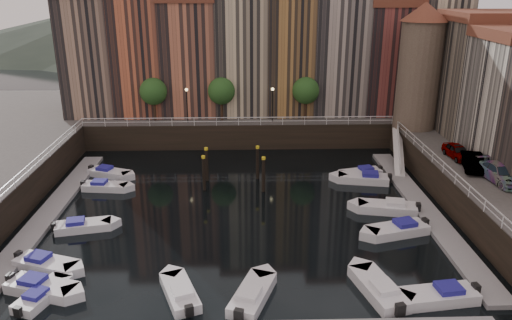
{
  "coord_description": "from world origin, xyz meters",
  "views": [
    {
      "loc": [
        0.4,
        -40.0,
        18.93
      ],
      "look_at": [
        1.68,
        4.0,
        3.03
      ],
      "focal_mm": 35.0,
      "sensor_mm": 36.0,
      "label": 1
    }
  ],
  "objects_px": {
    "boat_left_2": "(82,226)",
    "car_a": "(457,152)",
    "gangway": "(398,149)",
    "boat_left_0": "(40,287)",
    "mooring_pilings": "(233,169)",
    "boat_left_1": "(45,264)",
    "corner_tower": "(420,65)",
    "car_c": "(501,174)",
    "car_b": "(472,163)"
  },
  "relations": [
    {
      "from": "car_c",
      "to": "mooring_pilings",
      "type": "bearing_deg",
      "value": 155.58
    },
    {
      "from": "car_a",
      "to": "boat_left_1",
      "type": "bearing_deg",
      "value": -163.67
    },
    {
      "from": "mooring_pilings",
      "to": "boat_left_1",
      "type": "distance_m",
      "value": 19.57
    },
    {
      "from": "gangway",
      "to": "boat_left_0",
      "type": "height_order",
      "value": "gangway"
    },
    {
      "from": "corner_tower",
      "to": "car_b",
      "type": "distance_m",
      "value": 15.16
    },
    {
      "from": "boat_left_2",
      "to": "car_a",
      "type": "relative_size",
      "value": 1.19
    },
    {
      "from": "gangway",
      "to": "car_b",
      "type": "relative_size",
      "value": 1.92
    },
    {
      "from": "gangway",
      "to": "car_c",
      "type": "distance_m",
      "value": 13.1
    },
    {
      "from": "mooring_pilings",
      "to": "car_c",
      "type": "xyz_separation_m",
      "value": [
        22.39,
        -7.3,
        2.1
      ]
    },
    {
      "from": "boat_left_0",
      "to": "car_c",
      "type": "distance_m",
      "value": 36.16
    },
    {
      "from": "mooring_pilings",
      "to": "boat_left_2",
      "type": "xyz_separation_m",
      "value": [
        -12.01,
        -9.0,
        -1.3
      ]
    },
    {
      "from": "mooring_pilings",
      "to": "boat_left_2",
      "type": "distance_m",
      "value": 15.06
    },
    {
      "from": "corner_tower",
      "to": "car_c",
      "type": "distance_m",
      "value": 17.87
    },
    {
      "from": "corner_tower",
      "to": "gangway",
      "type": "relative_size",
      "value": 1.66
    },
    {
      "from": "mooring_pilings",
      "to": "boat_left_1",
      "type": "relative_size",
      "value": 1.23
    },
    {
      "from": "corner_tower",
      "to": "boat_left_2",
      "type": "relative_size",
      "value": 2.95
    },
    {
      "from": "boat_left_0",
      "to": "car_a",
      "type": "xyz_separation_m",
      "value": [
        33.31,
        16.09,
        3.29
      ]
    },
    {
      "from": "corner_tower",
      "to": "boat_left_0",
      "type": "bearing_deg",
      "value": -140.62
    },
    {
      "from": "mooring_pilings",
      "to": "car_c",
      "type": "bearing_deg",
      "value": -18.05
    },
    {
      "from": "boat_left_2",
      "to": "car_b",
      "type": "relative_size",
      "value": 1.08
    },
    {
      "from": "boat_left_1",
      "to": "car_a",
      "type": "xyz_separation_m",
      "value": [
        34.04,
        13.25,
        3.3
      ]
    },
    {
      "from": "car_b",
      "to": "car_c",
      "type": "relative_size",
      "value": 0.84
    },
    {
      "from": "corner_tower",
      "to": "car_b",
      "type": "relative_size",
      "value": 3.18
    },
    {
      "from": "car_b",
      "to": "mooring_pilings",
      "type": "bearing_deg",
      "value": -177.15
    },
    {
      "from": "car_c",
      "to": "corner_tower",
      "type": "bearing_deg",
      "value": 90.03
    },
    {
      "from": "gangway",
      "to": "boat_left_1",
      "type": "height_order",
      "value": "gangway"
    },
    {
      "from": "mooring_pilings",
      "to": "car_b",
      "type": "distance_m",
      "value": 21.85
    },
    {
      "from": "boat_left_1",
      "to": "boat_left_2",
      "type": "relative_size",
      "value": 1.04
    },
    {
      "from": "gangway",
      "to": "mooring_pilings",
      "type": "distance_m",
      "value": 18.26
    },
    {
      "from": "boat_left_1",
      "to": "car_b",
      "type": "relative_size",
      "value": 1.13
    },
    {
      "from": "mooring_pilings",
      "to": "car_a",
      "type": "xyz_separation_m",
      "value": [
        21.18,
        -1.45,
        2.02
      ]
    },
    {
      "from": "car_c",
      "to": "car_b",
      "type": "bearing_deg",
      "value": 104.24
    },
    {
      "from": "boat_left_2",
      "to": "mooring_pilings",
      "type": "bearing_deg",
      "value": 24.99
    },
    {
      "from": "corner_tower",
      "to": "mooring_pilings",
      "type": "bearing_deg",
      "value": -155.7
    },
    {
      "from": "corner_tower",
      "to": "gangway",
      "type": "bearing_deg",
      "value": -122.8
    },
    {
      "from": "gangway",
      "to": "car_a",
      "type": "distance_m",
      "value": 7.38
    },
    {
      "from": "gangway",
      "to": "boat_left_0",
      "type": "distance_m",
      "value": 37.22
    },
    {
      "from": "mooring_pilings",
      "to": "boat_left_0",
      "type": "xyz_separation_m",
      "value": [
        -12.12,
        -17.54,
        -1.27
      ]
    },
    {
      "from": "gangway",
      "to": "car_c",
      "type": "relative_size",
      "value": 1.62
    },
    {
      "from": "corner_tower",
      "to": "car_a",
      "type": "height_order",
      "value": "corner_tower"
    },
    {
      "from": "boat_left_0",
      "to": "car_b",
      "type": "bearing_deg",
      "value": 39.76
    },
    {
      "from": "mooring_pilings",
      "to": "car_b",
      "type": "height_order",
      "value": "car_b"
    },
    {
      "from": "gangway",
      "to": "boat_left_2",
      "type": "height_order",
      "value": "gangway"
    },
    {
      "from": "corner_tower",
      "to": "boat_left_1",
      "type": "bearing_deg",
      "value": -144.32
    },
    {
      "from": "car_b",
      "to": "car_c",
      "type": "distance_m",
      "value": 3.08
    },
    {
      "from": "gangway",
      "to": "boat_left_1",
      "type": "relative_size",
      "value": 1.7
    },
    {
      "from": "corner_tower",
      "to": "boat_left_1",
      "type": "distance_m",
      "value": 42.26
    },
    {
      "from": "boat_left_2",
      "to": "corner_tower",
      "type": "bearing_deg",
      "value": 17.45
    },
    {
      "from": "boat_left_0",
      "to": "car_a",
      "type": "height_order",
      "value": "car_a"
    },
    {
      "from": "boat_left_0",
      "to": "car_c",
      "type": "relative_size",
      "value": 0.97
    }
  ]
}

